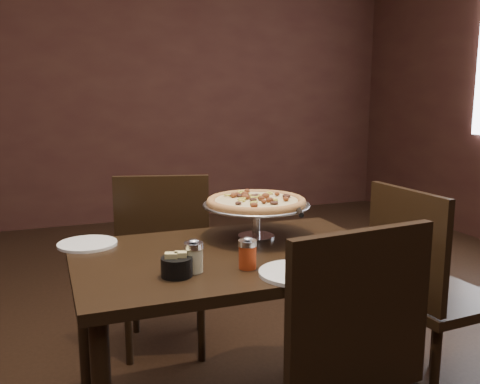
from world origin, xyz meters
name	(u,v)px	position (x,y,z in m)	size (l,w,h in m)	color
room	(226,49)	(0.06, 0.03, 1.40)	(6.04, 7.04, 2.84)	black
dining_table	(232,277)	(0.08, 0.04, 0.60)	(1.12, 0.75, 0.70)	black
pizza_stand	(256,202)	(0.24, 0.20, 0.84)	(0.42, 0.42, 0.17)	silver
parmesan_shaker	(194,256)	(-0.10, -0.11, 0.75)	(0.06, 0.06, 0.11)	beige
pepper_flake_shaker	(247,253)	(0.07, -0.14, 0.75)	(0.06, 0.06, 0.11)	#9A2D0E
packet_caddy	(177,266)	(-0.16, -0.13, 0.73)	(0.10, 0.10, 0.08)	black
napkin_stack	(352,253)	(0.47, -0.14, 0.71)	(0.16, 0.16, 0.02)	silver
plate_left	(87,244)	(-0.39, 0.32, 0.70)	(0.22, 0.22, 0.01)	white
plate_near	(297,273)	(0.20, -0.26, 0.70)	(0.24, 0.24, 0.01)	white
serving_spatula	(300,213)	(0.33, -0.01, 0.83)	(0.14, 0.14, 0.02)	silver
chair_far	(164,256)	(-0.01, 0.72, 0.49)	(0.52, 0.52, 0.90)	black
chair_side	(427,287)	(0.88, -0.05, 0.49)	(0.45, 0.45, 0.90)	black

